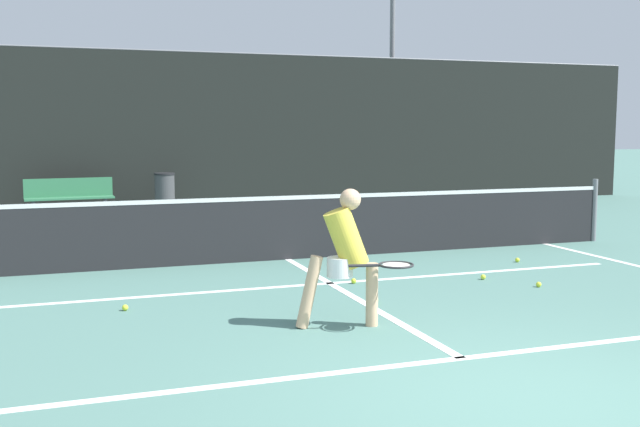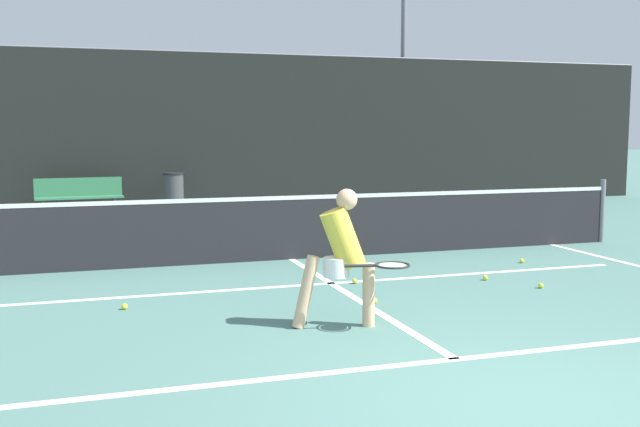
% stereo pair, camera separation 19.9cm
% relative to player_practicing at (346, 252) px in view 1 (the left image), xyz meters
% --- Properties ---
extents(ground_plane, '(100.00, 100.00, 0.00)m').
position_rel_player_practicing_xyz_m(ground_plane, '(0.56, -2.39, -0.74)').
color(ground_plane, '#4C756B').
extents(court_baseline_near, '(11.00, 0.10, 0.01)m').
position_rel_player_practicing_xyz_m(court_baseline_near, '(0.56, -1.28, -0.74)').
color(court_baseline_near, white).
rests_on(court_baseline_near, ground).
extents(court_service_line, '(8.25, 0.10, 0.01)m').
position_rel_player_practicing_xyz_m(court_service_line, '(0.56, 1.98, -0.74)').
color(court_service_line, white).
rests_on(court_service_line, ground).
extents(court_center_mark, '(0.10, 5.07, 0.01)m').
position_rel_player_practicing_xyz_m(court_center_mark, '(0.56, 1.26, -0.74)').
color(court_center_mark, white).
rests_on(court_center_mark, ground).
extents(net, '(11.09, 0.09, 1.07)m').
position_rel_player_practicing_xyz_m(net, '(0.56, 3.80, -0.23)').
color(net, slate).
rests_on(net, ground).
extents(fence_back, '(24.00, 0.06, 3.71)m').
position_rel_player_practicing_xyz_m(fence_back, '(0.56, 10.92, 1.11)').
color(fence_back, black).
rests_on(fence_back, ground).
extents(player_practicing, '(1.09, 0.67, 1.37)m').
position_rel_player_practicing_xyz_m(player_practicing, '(0.00, 0.00, 0.00)').
color(player_practicing, '#DBAD84').
rests_on(player_practicing, ground).
extents(tennis_ball_scattered_0, '(0.07, 0.07, 0.07)m').
position_rel_player_practicing_xyz_m(tennis_ball_scattered_0, '(0.84, 1.87, -0.71)').
color(tennis_ball_scattered_0, '#D1E033').
rests_on(tennis_ball_scattered_0, ground).
extents(tennis_ball_scattered_1, '(0.07, 0.07, 0.07)m').
position_rel_player_practicing_xyz_m(tennis_ball_scattered_1, '(0.67, 0.81, -0.71)').
color(tennis_ball_scattered_1, '#D1E033').
rests_on(tennis_ball_scattered_1, ground).
extents(tennis_ball_scattered_2, '(0.07, 0.07, 0.07)m').
position_rel_player_practicing_xyz_m(tennis_ball_scattered_2, '(2.90, 0.92, -0.71)').
color(tennis_ball_scattered_2, '#D1E033').
rests_on(tennis_ball_scattered_2, ground).
extents(tennis_ball_scattered_3, '(0.07, 0.07, 0.07)m').
position_rel_player_practicing_xyz_m(tennis_ball_scattered_3, '(2.51, 1.55, -0.71)').
color(tennis_ball_scattered_3, '#D1E033').
rests_on(tennis_ball_scattered_3, ground).
extents(tennis_ball_scattered_4, '(0.07, 0.07, 0.07)m').
position_rel_player_practicing_xyz_m(tennis_ball_scattered_4, '(-1.99, 1.38, -0.71)').
color(tennis_ball_scattered_4, '#D1E033').
rests_on(tennis_ball_scattered_4, ground).
extents(tennis_ball_scattered_7, '(0.07, 0.07, 0.07)m').
position_rel_player_practicing_xyz_m(tennis_ball_scattered_7, '(3.64, 2.47, -0.71)').
color(tennis_ball_scattered_7, '#D1E033').
rests_on(tennis_ball_scattered_7, ground).
extents(courtside_bench, '(1.86, 0.51, 0.86)m').
position_rel_player_practicing_xyz_m(courtside_bench, '(-2.40, 10.19, -0.27)').
color(courtside_bench, '#33724C').
rests_on(courtside_bench, ground).
extents(trash_bin, '(0.46, 0.46, 0.94)m').
position_rel_player_practicing_xyz_m(trash_bin, '(-0.38, 10.19, -0.27)').
color(trash_bin, '#3F3F42').
rests_on(trash_bin, ground).
extents(parked_car, '(1.64, 4.29, 1.52)m').
position_rel_player_practicing_xyz_m(parked_car, '(1.61, 12.98, -0.10)').
color(parked_car, black).
rests_on(parked_car, ground).
extents(floodlight_mast, '(1.10, 0.24, 8.66)m').
position_rel_player_practicing_xyz_m(floodlight_mast, '(7.06, 14.30, 4.75)').
color(floodlight_mast, slate).
rests_on(floodlight_mast, ground).
extents(tree_mid, '(3.00, 3.00, 3.53)m').
position_rel_player_practicing_xyz_m(tree_mid, '(-1.03, 18.12, 2.29)').
color(tree_mid, brown).
rests_on(tree_mid, ground).
extents(building_far, '(36.00, 2.40, 5.18)m').
position_rel_player_practicing_xyz_m(building_far, '(0.56, 29.59, 1.85)').
color(building_far, beige).
rests_on(building_far, ground).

